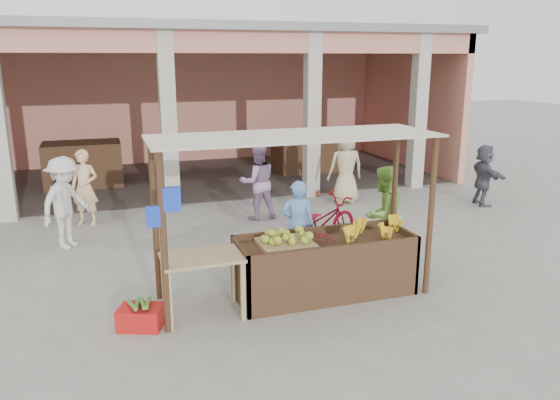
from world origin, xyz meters
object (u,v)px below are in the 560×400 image
object	(u,v)px
vendor_blue	(298,222)
vendor_green	(383,212)
motorcycle	(322,222)
side_table	(202,266)
red_crate	(141,317)
fruit_stall	(325,268)

from	to	relation	value
vendor_blue	vendor_green	bearing A→B (deg)	-165.13
vendor_green	motorcycle	xyz separation A→B (m)	(-0.70, 0.98, -0.40)
side_table	vendor_green	bearing A→B (deg)	17.37
side_table	red_crate	world-z (taller)	side_table
red_crate	motorcycle	distance (m)	4.06
fruit_stall	red_crate	world-z (taller)	fruit_stall
vendor_blue	motorcycle	world-z (taller)	vendor_blue
fruit_stall	vendor_green	xyz separation A→B (m)	(1.45, 0.94, 0.48)
fruit_stall	motorcycle	size ratio (longest dim) A/B	1.42
vendor_blue	motorcycle	xyz separation A→B (m)	(0.79, 0.88, -0.33)
red_crate	motorcycle	xyz separation A→B (m)	(3.43, 2.15, 0.34)
fruit_stall	motorcycle	xyz separation A→B (m)	(0.75, 1.93, 0.08)
red_crate	vendor_blue	world-z (taller)	vendor_blue
vendor_green	red_crate	bearing A→B (deg)	-9.25
side_table	motorcycle	world-z (taller)	motorcycle
red_crate	vendor_blue	size ratio (longest dim) A/B	0.34
fruit_stall	red_crate	xyz separation A→B (m)	(-2.68, -0.23, -0.26)
vendor_blue	fruit_stall	bearing A→B (deg)	111.21
fruit_stall	red_crate	distance (m)	2.70
fruit_stall	vendor_blue	bearing A→B (deg)	92.38
vendor_blue	motorcycle	bearing A→B (deg)	-113.27
fruit_stall	motorcycle	world-z (taller)	motorcycle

